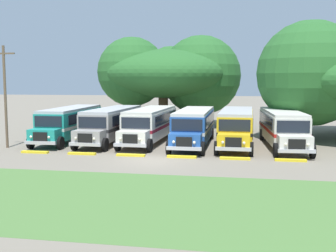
{
  "coord_description": "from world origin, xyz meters",
  "views": [
    {
      "loc": [
        5.56,
        -25.92,
        5.24
      ],
      "look_at": [
        0.0,
        6.15,
        1.6
      ],
      "focal_mm": 44.33,
      "sensor_mm": 36.0,
      "label": 1
    }
  ],
  "objects_px": {
    "parked_bus_slot_3": "(194,125)",
    "parked_bus_slot_4": "(236,126)",
    "parked_bus_slot_0": "(70,122)",
    "parked_bus_slot_2": "(150,123)",
    "broad_shade_tree": "(170,74)",
    "parked_bus_slot_1": "(112,123)",
    "parked_bus_slot_5": "(283,127)",
    "utility_pole": "(5,94)"
  },
  "relations": [
    {
      "from": "parked_bus_slot_4",
      "to": "utility_pole",
      "type": "distance_m",
      "value": 18.21
    },
    {
      "from": "parked_bus_slot_3",
      "to": "parked_bus_slot_0",
      "type": "bearing_deg",
      "value": -93.25
    },
    {
      "from": "parked_bus_slot_0",
      "to": "broad_shade_tree",
      "type": "height_order",
      "value": "broad_shade_tree"
    },
    {
      "from": "parked_bus_slot_1",
      "to": "parked_bus_slot_5",
      "type": "relative_size",
      "value": 1.0
    },
    {
      "from": "parked_bus_slot_0",
      "to": "parked_bus_slot_5",
      "type": "bearing_deg",
      "value": 87.38
    },
    {
      "from": "parked_bus_slot_3",
      "to": "parked_bus_slot_5",
      "type": "distance_m",
      "value": 6.97
    },
    {
      "from": "parked_bus_slot_1",
      "to": "parked_bus_slot_5",
      "type": "distance_m",
      "value": 14.06
    },
    {
      "from": "parked_bus_slot_1",
      "to": "parked_bus_slot_3",
      "type": "height_order",
      "value": "same"
    },
    {
      "from": "parked_bus_slot_5",
      "to": "broad_shade_tree",
      "type": "xyz_separation_m",
      "value": [
        -11.16,
        13.09,
        4.33
      ]
    },
    {
      "from": "parked_bus_slot_1",
      "to": "utility_pole",
      "type": "xyz_separation_m",
      "value": [
        -7.01,
        -4.58,
        2.58
      ]
    },
    {
      "from": "parked_bus_slot_3",
      "to": "parked_bus_slot_4",
      "type": "height_order",
      "value": "same"
    },
    {
      "from": "parked_bus_slot_1",
      "to": "parked_bus_slot_2",
      "type": "xyz_separation_m",
      "value": [
        3.3,
        0.18,
        0.0
      ]
    },
    {
      "from": "parked_bus_slot_0",
      "to": "parked_bus_slot_1",
      "type": "height_order",
      "value": "same"
    },
    {
      "from": "parked_bus_slot_0",
      "to": "parked_bus_slot_1",
      "type": "relative_size",
      "value": 1.0
    },
    {
      "from": "parked_bus_slot_1",
      "to": "broad_shade_tree",
      "type": "height_order",
      "value": "broad_shade_tree"
    },
    {
      "from": "parked_bus_slot_0",
      "to": "parked_bus_slot_3",
      "type": "distance_m",
      "value": 10.95
    },
    {
      "from": "parked_bus_slot_4",
      "to": "broad_shade_tree",
      "type": "xyz_separation_m",
      "value": [
        -7.58,
        12.94,
        4.33
      ]
    },
    {
      "from": "parked_bus_slot_2",
      "to": "parked_bus_slot_5",
      "type": "distance_m",
      "value": 10.76
    },
    {
      "from": "parked_bus_slot_2",
      "to": "parked_bus_slot_3",
      "type": "bearing_deg",
      "value": 81.12
    },
    {
      "from": "parked_bus_slot_0",
      "to": "parked_bus_slot_1",
      "type": "xyz_separation_m",
      "value": [
        3.84,
        -0.15,
        0.0
      ]
    },
    {
      "from": "parked_bus_slot_5",
      "to": "broad_shade_tree",
      "type": "height_order",
      "value": "broad_shade_tree"
    },
    {
      "from": "parked_bus_slot_2",
      "to": "parked_bus_slot_4",
      "type": "distance_m",
      "value": 7.18
    },
    {
      "from": "parked_bus_slot_3",
      "to": "utility_pole",
      "type": "distance_m",
      "value": 14.88
    },
    {
      "from": "parked_bus_slot_1",
      "to": "parked_bus_slot_2",
      "type": "distance_m",
      "value": 3.31
    },
    {
      "from": "parked_bus_slot_5",
      "to": "parked_bus_slot_3",
      "type": "bearing_deg",
      "value": -91.92
    },
    {
      "from": "parked_bus_slot_1",
      "to": "parked_bus_slot_3",
      "type": "xyz_separation_m",
      "value": [
        7.09,
        -0.56,
        0.0
      ]
    },
    {
      "from": "parked_bus_slot_1",
      "to": "utility_pole",
      "type": "bearing_deg",
      "value": -54.67
    },
    {
      "from": "parked_bus_slot_0",
      "to": "parked_bus_slot_4",
      "type": "relative_size",
      "value": 1.0
    },
    {
      "from": "parked_bus_slot_0",
      "to": "parked_bus_slot_4",
      "type": "distance_m",
      "value": 14.32
    },
    {
      "from": "parked_bus_slot_0",
      "to": "parked_bus_slot_2",
      "type": "bearing_deg",
      "value": 89.24
    },
    {
      "from": "parked_bus_slot_2",
      "to": "parked_bus_slot_0",
      "type": "bearing_deg",
      "value": -87.52
    },
    {
      "from": "parked_bus_slot_1",
      "to": "parked_bus_slot_2",
      "type": "bearing_deg",
      "value": 95.32
    },
    {
      "from": "parked_bus_slot_4",
      "to": "parked_bus_slot_1",
      "type": "bearing_deg",
      "value": -89.69
    },
    {
      "from": "parked_bus_slot_4",
      "to": "utility_pole",
      "type": "height_order",
      "value": "utility_pole"
    },
    {
      "from": "parked_bus_slot_2",
      "to": "parked_bus_slot_4",
      "type": "xyz_separation_m",
      "value": [
        7.17,
        -0.39,
        0.0
      ]
    },
    {
      "from": "parked_bus_slot_3",
      "to": "parked_bus_slot_4",
      "type": "distance_m",
      "value": 3.4
    },
    {
      "from": "parked_bus_slot_2",
      "to": "broad_shade_tree",
      "type": "distance_m",
      "value": 13.28
    },
    {
      "from": "parked_bus_slot_2",
      "to": "parked_bus_slot_5",
      "type": "xyz_separation_m",
      "value": [
        10.75,
        -0.54,
        0.0
      ]
    },
    {
      "from": "utility_pole",
      "to": "parked_bus_slot_0",
      "type": "bearing_deg",
      "value": 56.22
    },
    {
      "from": "parked_bus_slot_3",
      "to": "utility_pole",
      "type": "xyz_separation_m",
      "value": [
        -14.1,
        -4.02,
        2.58
      ]
    },
    {
      "from": "parked_bus_slot_2",
      "to": "broad_shade_tree",
      "type": "bearing_deg",
      "value": -175.85
    },
    {
      "from": "parked_bus_slot_2",
      "to": "parked_bus_slot_4",
      "type": "relative_size",
      "value": 1.0
    }
  ]
}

